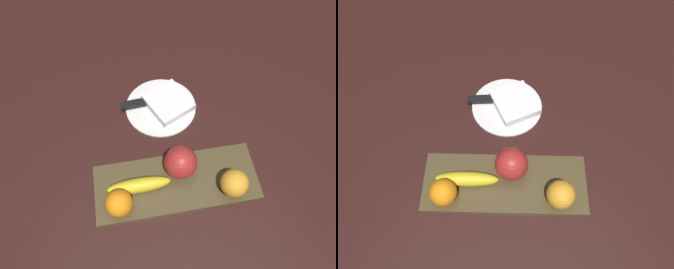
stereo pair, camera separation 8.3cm
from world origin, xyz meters
TOP-DOWN VIEW (x-y plane):
  - ground_plane at (0.00, 0.00)m, footprint 2.40×2.40m
  - fruit_tray at (-0.02, -0.03)m, footprint 0.41×0.16m
  - apple at (-0.01, 0.00)m, footprint 0.08×0.08m
  - banana at (-0.12, -0.03)m, footprint 0.16×0.04m
  - orange_near_apple at (-0.17, -0.07)m, footprint 0.07×0.07m
  - orange_near_banana at (0.11, -0.07)m, footprint 0.07×0.07m
  - dinner_plate at (-0.02, 0.21)m, footprint 0.21×0.21m
  - folded_napkin at (0.00, 0.21)m, footprint 0.15×0.16m
  - knife at (-0.08, 0.23)m, footprint 0.18×0.03m

SIDE VIEW (x-z plane):
  - ground_plane at x=0.00m, z-range 0.00..0.00m
  - dinner_plate at x=-0.02m, z-range 0.00..0.01m
  - fruit_tray at x=-0.02m, z-range 0.00..0.02m
  - knife at x=-0.08m, z-range 0.01..0.02m
  - folded_napkin at x=0.00m, z-range 0.01..0.03m
  - banana at x=-0.12m, z-range 0.02..0.05m
  - orange_near_apple at x=-0.17m, z-range 0.02..0.08m
  - orange_near_banana at x=0.11m, z-range 0.02..0.09m
  - apple at x=-0.01m, z-range 0.02..0.10m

